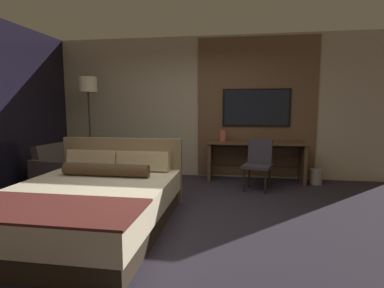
{
  "coord_description": "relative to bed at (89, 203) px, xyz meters",
  "views": [
    {
      "loc": [
        0.73,
        -3.47,
        1.43
      ],
      "look_at": [
        0.03,
        0.99,
        0.86
      ],
      "focal_mm": 28.0,
      "sensor_mm": 36.0,
      "label": 1
    }
  ],
  "objects": [
    {
      "name": "armchair_by_window",
      "position": [
        -1.25,
        1.5,
        -0.03
      ],
      "size": [
        0.92,
        0.94,
        0.78
      ],
      "rotation": [
        0.0,
        0.0,
        1.41
      ],
      "color": "#47423D",
      "rests_on": "ground_plane"
    },
    {
      "name": "desk",
      "position": [
        2.06,
        2.59,
        0.22
      ],
      "size": [
        1.79,
        0.53,
        0.76
      ],
      "color": "brown",
      "rests_on": "ground_plane"
    },
    {
      "name": "wall_back_tv_panel",
      "position": [
        1.14,
        2.88,
        1.11
      ],
      "size": [
        7.2,
        0.09,
        2.8
      ],
      "color": "#BCAD8E",
      "rests_on": "ground_plane"
    },
    {
      "name": "tv",
      "position": [
        2.06,
        2.81,
        1.11
      ],
      "size": [
        1.3,
        0.04,
        0.73
      ],
      "color": "black"
    },
    {
      "name": "desk_chair",
      "position": [
        2.08,
        1.98,
        0.22
      ],
      "size": [
        0.55,
        0.55,
        0.87
      ],
      "rotation": [
        0.0,
        0.0,
        -0.29
      ],
      "color": "#38333D",
      "rests_on": "ground_plane"
    },
    {
      "name": "waste_bin",
      "position": [
        3.15,
        2.49,
        -0.15
      ],
      "size": [
        0.22,
        0.22,
        0.28
      ],
      "color": "gray",
      "rests_on": "ground_plane"
    },
    {
      "name": "floor_lamp",
      "position": [
        -1.1,
        2.18,
        1.38
      ],
      "size": [
        0.34,
        0.34,
        1.97
      ],
      "color": "#282623",
      "rests_on": "ground_plane"
    },
    {
      "name": "vase_tall",
      "position": [
        1.43,
        2.56,
        0.58
      ],
      "size": [
        0.14,
        0.14,
        0.22
      ],
      "color": "#B2563D",
      "rests_on": "desk"
    },
    {
      "name": "ground_plane",
      "position": [
        1.0,
        0.29,
        -0.29
      ],
      "size": [
        16.0,
        16.0,
        0.0
      ],
      "primitive_type": "plane",
      "color": "#28232D"
    },
    {
      "name": "bed",
      "position": [
        0.0,
        0.0,
        0.0
      ],
      "size": [
        1.83,
        2.28,
        0.96
      ],
      "color": "#33281E",
      "rests_on": "ground_plane"
    }
  ]
}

